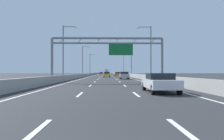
# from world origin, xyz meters

# --- Properties ---
(ground_plane) EXTENTS (260.00, 260.00, 0.00)m
(ground_plane) POSITION_xyz_m (0.00, 100.00, 0.00)
(ground_plane) COLOR #2D2D30
(lane_dash_left_0) EXTENTS (0.16, 3.00, 0.01)m
(lane_dash_left_0) POSITION_xyz_m (-1.80, 3.50, 0.01)
(lane_dash_left_0) COLOR white
(lane_dash_left_0) RESTS_ON ground_plane
(lane_dash_left_1) EXTENTS (0.16, 3.00, 0.01)m
(lane_dash_left_1) POSITION_xyz_m (-1.80, 12.50, 0.01)
(lane_dash_left_1) COLOR white
(lane_dash_left_1) RESTS_ON ground_plane
(lane_dash_left_2) EXTENTS (0.16, 3.00, 0.01)m
(lane_dash_left_2) POSITION_xyz_m (-1.80, 21.50, 0.01)
(lane_dash_left_2) COLOR white
(lane_dash_left_2) RESTS_ON ground_plane
(lane_dash_left_3) EXTENTS (0.16, 3.00, 0.01)m
(lane_dash_left_3) POSITION_xyz_m (-1.80, 30.50, 0.01)
(lane_dash_left_3) COLOR white
(lane_dash_left_3) RESTS_ON ground_plane
(lane_dash_left_4) EXTENTS (0.16, 3.00, 0.01)m
(lane_dash_left_4) POSITION_xyz_m (-1.80, 39.50, 0.01)
(lane_dash_left_4) COLOR white
(lane_dash_left_4) RESTS_ON ground_plane
(lane_dash_left_5) EXTENTS (0.16, 3.00, 0.01)m
(lane_dash_left_5) POSITION_xyz_m (-1.80, 48.50, 0.01)
(lane_dash_left_5) COLOR white
(lane_dash_left_5) RESTS_ON ground_plane
(lane_dash_left_6) EXTENTS (0.16, 3.00, 0.01)m
(lane_dash_left_6) POSITION_xyz_m (-1.80, 57.50, 0.01)
(lane_dash_left_6) COLOR white
(lane_dash_left_6) RESTS_ON ground_plane
(lane_dash_left_7) EXTENTS (0.16, 3.00, 0.01)m
(lane_dash_left_7) POSITION_xyz_m (-1.80, 66.50, 0.01)
(lane_dash_left_7) COLOR white
(lane_dash_left_7) RESTS_ON ground_plane
(lane_dash_left_8) EXTENTS (0.16, 3.00, 0.01)m
(lane_dash_left_8) POSITION_xyz_m (-1.80, 75.50, 0.01)
(lane_dash_left_8) COLOR white
(lane_dash_left_8) RESTS_ON ground_plane
(lane_dash_left_9) EXTENTS (0.16, 3.00, 0.01)m
(lane_dash_left_9) POSITION_xyz_m (-1.80, 84.50, 0.01)
(lane_dash_left_9) COLOR white
(lane_dash_left_9) RESTS_ON ground_plane
(lane_dash_left_10) EXTENTS (0.16, 3.00, 0.01)m
(lane_dash_left_10) POSITION_xyz_m (-1.80, 93.50, 0.01)
(lane_dash_left_10) COLOR white
(lane_dash_left_10) RESTS_ON ground_plane
(lane_dash_left_11) EXTENTS (0.16, 3.00, 0.01)m
(lane_dash_left_11) POSITION_xyz_m (-1.80, 102.50, 0.01)
(lane_dash_left_11) COLOR white
(lane_dash_left_11) RESTS_ON ground_plane
(lane_dash_left_12) EXTENTS (0.16, 3.00, 0.01)m
(lane_dash_left_12) POSITION_xyz_m (-1.80, 111.50, 0.01)
(lane_dash_left_12) COLOR white
(lane_dash_left_12) RESTS_ON ground_plane
(lane_dash_left_13) EXTENTS (0.16, 3.00, 0.01)m
(lane_dash_left_13) POSITION_xyz_m (-1.80, 120.50, 0.01)
(lane_dash_left_13) COLOR white
(lane_dash_left_13) RESTS_ON ground_plane
(lane_dash_left_14) EXTENTS (0.16, 3.00, 0.01)m
(lane_dash_left_14) POSITION_xyz_m (-1.80, 129.50, 0.01)
(lane_dash_left_14) COLOR white
(lane_dash_left_14) RESTS_ON ground_plane
(lane_dash_left_15) EXTENTS (0.16, 3.00, 0.01)m
(lane_dash_left_15) POSITION_xyz_m (-1.80, 138.50, 0.01)
(lane_dash_left_15) COLOR white
(lane_dash_left_15) RESTS_ON ground_plane
(lane_dash_left_16) EXTENTS (0.16, 3.00, 0.01)m
(lane_dash_left_16) POSITION_xyz_m (-1.80, 147.50, 0.01)
(lane_dash_left_16) COLOR white
(lane_dash_left_16) RESTS_ON ground_plane
(lane_dash_left_17) EXTENTS (0.16, 3.00, 0.01)m
(lane_dash_left_17) POSITION_xyz_m (-1.80, 156.50, 0.01)
(lane_dash_left_17) COLOR white
(lane_dash_left_17) RESTS_ON ground_plane
(lane_dash_right_0) EXTENTS (0.16, 3.00, 0.01)m
(lane_dash_right_0) POSITION_xyz_m (1.80, 3.50, 0.01)
(lane_dash_right_0) COLOR white
(lane_dash_right_0) RESTS_ON ground_plane
(lane_dash_right_1) EXTENTS (0.16, 3.00, 0.01)m
(lane_dash_right_1) POSITION_xyz_m (1.80, 12.50, 0.01)
(lane_dash_right_1) COLOR white
(lane_dash_right_1) RESTS_ON ground_plane
(lane_dash_right_2) EXTENTS (0.16, 3.00, 0.01)m
(lane_dash_right_2) POSITION_xyz_m (1.80, 21.50, 0.01)
(lane_dash_right_2) COLOR white
(lane_dash_right_2) RESTS_ON ground_plane
(lane_dash_right_3) EXTENTS (0.16, 3.00, 0.01)m
(lane_dash_right_3) POSITION_xyz_m (1.80, 30.50, 0.01)
(lane_dash_right_3) COLOR white
(lane_dash_right_3) RESTS_ON ground_plane
(lane_dash_right_4) EXTENTS (0.16, 3.00, 0.01)m
(lane_dash_right_4) POSITION_xyz_m (1.80, 39.50, 0.01)
(lane_dash_right_4) COLOR white
(lane_dash_right_4) RESTS_ON ground_plane
(lane_dash_right_5) EXTENTS (0.16, 3.00, 0.01)m
(lane_dash_right_5) POSITION_xyz_m (1.80, 48.50, 0.01)
(lane_dash_right_5) COLOR white
(lane_dash_right_5) RESTS_ON ground_plane
(lane_dash_right_6) EXTENTS (0.16, 3.00, 0.01)m
(lane_dash_right_6) POSITION_xyz_m (1.80, 57.50, 0.01)
(lane_dash_right_6) COLOR white
(lane_dash_right_6) RESTS_ON ground_plane
(lane_dash_right_7) EXTENTS (0.16, 3.00, 0.01)m
(lane_dash_right_7) POSITION_xyz_m (1.80, 66.50, 0.01)
(lane_dash_right_7) COLOR white
(lane_dash_right_7) RESTS_ON ground_plane
(lane_dash_right_8) EXTENTS (0.16, 3.00, 0.01)m
(lane_dash_right_8) POSITION_xyz_m (1.80, 75.50, 0.01)
(lane_dash_right_8) COLOR white
(lane_dash_right_8) RESTS_ON ground_plane
(lane_dash_right_9) EXTENTS (0.16, 3.00, 0.01)m
(lane_dash_right_9) POSITION_xyz_m (1.80, 84.50, 0.01)
(lane_dash_right_9) COLOR white
(lane_dash_right_9) RESTS_ON ground_plane
(lane_dash_right_10) EXTENTS (0.16, 3.00, 0.01)m
(lane_dash_right_10) POSITION_xyz_m (1.80, 93.50, 0.01)
(lane_dash_right_10) COLOR white
(lane_dash_right_10) RESTS_ON ground_plane
(lane_dash_right_11) EXTENTS (0.16, 3.00, 0.01)m
(lane_dash_right_11) POSITION_xyz_m (1.80, 102.50, 0.01)
(lane_dash_right_11) COLOR white
(lane_dash_right_11) RESTS_ON ground_plane
(lane_dash_right_12) EXTENTS (0.16, 3.00, 0.01)m
(lane_dash_right_12) POSITION_xyz_m (1.80, 111.50, 0.01)
(lane_dash_right_12) COLOR white
(lane_dash_right_12) RESTS_ON ground_plane
(lane_dash_right_13) EXTENTS (0.16, 3.00, 0.01)m
(lane_dash_right_13) POSITION_xyz_m (1.80, 120.50, 0.01)
(lane_dash_right_13) COLOR white
(lane_dash_right_13) RESTS_ON ground_plane
(lane_dash_right_14) EXTENTS (0.16, 3.00, 0.01)m
(lane_dash_right_14) POSITION_xyz_m (1.80, 129.50, 0.01)
(lane_dash_right_14) COLOR white
(lane_dash_right_14) RESTS_ON ground_plane
(lane_dash_right_15) EXTENTS (0.16, 3.00, 0.01)m
(lane_dash_right_15) POSITION_xyz_m (1.80, 138.50, 0.01)
(lane_dash_right_15) COLOR white
(lane_dash_right_15) RESTS_ON ground_plane
(lane_dash_right_16) EXTENTS (0.16, 3.00, 0.01)m
(lane_dash_right_16) POSITION_xyz_m (1.80, 147.50, 0.01)
(lane_dash_right_16) COLOR white
(lane_dash_right_16) RESTS_ON ground_plane
(lane_dash_right_17) EXTENTS (0.16, 3.00, 0.01)m
(lane_dash_right_17) POSITION_xyz_m (1.80, 156.50, 0.01)
(lane_dash_right_17) COLOR white
(lane_dash_right_17) RESTS_ON ground_plane
(edge_line_left) EXTENTS (0.16, 176.00, 0.01)m
(edge_line_left) POSITION_xyz_m (-5.25, 88.00, 0.01)
(edge_line_left) COLOR white
(edge_line_left) RESTS_ON ground_plane
(edge_line_right) EXTENTS (0.16, 176.00, 0.01)m
(edge_line_right) POSITION_xyz_m (5.25, 88.00, 0.01)
(edge_line_right) COLOR white
(edge_line_right) RESTS_ON ground_plane
(barrier_left) EXTENTS (0.45, 220.00, 0.95)m
(barrier_left) POSITION_xyz_m (-6.90, 110.00, 0.47)
(barrier_left) COLOR #9E9E99
(barrier_left) RESTS_ON ground_plane
(barrier_right) EXTENTS (0.45, 220.00, 0.95)m
(barrier_right) POSITION_xyz_m (6.90, 110.00, 0.47)
(barrier_right) COLOR #9E9E99
(barrier_right) RESTS_ON ground_plane
(sign_gantry) EXTENTS (15.87, 0.36, 6.36)m
(sign_gantry) POSITION_xyz_m (0.25, 29.58, 4.83)
(sign_gantry) COLOR gray
(sign_gantry) RESTS_ON ground_plane
(streetlamp_left_mid) EXTENTS (2.58, 0.28, 9.50)m
(streetlamp_left_mid) POSITION_xyz_m (-7.47, 37.25, 5.40)
(streetlamp_left_mid) COLOR slate
(streetlamp_left_mid) RESTS_ON ground_plane
(streetlamp_right_mid) EXTENTS (2.58, 0.28, 9.50)m
(streetlamp_right_mid) POSITION_xyz_m (7.47, 37.25, 5.40)
(streetlamp_right_mid) COLOR slate
(streetlamp_right_mid) RESTS_ON ground_plane
(streetlamp_left_far) EXTENTS (2.58, 0.28, 9.50)m
(streetlamp_left_far) POSITION_xyz_m (-7.47, 68.34, 5.40)
(streetlamp_left_far) COLOR slate
(streetlamp_left_far) RESTS_ON ground_plane
(streetlamp_right_far) EXTENTS (2.58, 0.28, 9.50)m
(streetlamp_right_far) POSITION_xyz_m (7.47, 68.34, 5.40)
(streetlamp_right_far) COLOR slate
(streetlamp_right_far) RESTS_ON ground_plane
(streetlamp_left_distant) EXTENTS (2.58, 0.28, 9.50)m
(streetlamp_left_distant) POSITION_xyz_m (-7.47, 99.43, 5.40)
(streetlamp_left_distant) COLOR slate
(streetlamp_left_distant) RESTS_ON ground_plane
(streetlamp_right_distant) EXTENTS (2.58, 0.28, 9.50)m
(streetlamp_right_distant) POSITION_xyz_m (7.47, 99.43, 5.40)
(streetlamp_right_distant) COLOR slate
(streetlamp_right_distant) RESTS_ON ground_plane
(white_car) EXTENTS (1.90, 4.42, 1.36)m
(white_car) POSITION_xyz_m (3.67, 13.88, 0.71)
(white_car) COLOR silver
(white_car) RESTS_ON ground_plane
(red_car) EXTENTS (1.83, 4.32, 1.36)m
(red_car) POSITION_xyz_m (-3.40, 134.97, 0.70)
(red_car) COLOR red
(red_car) RESTS_ON ground_plane
(yellow_car) EXTENTS (1.77, 4.59, 1.37)m
(yellow_car) POSITION_xyz_m (-0.07, 59.29, 0.71)
(yellow_car) COLOR yellow
(yellow_car) RESTS_ON ground_plane
(black_car) EXTENTS (1.80, 4.23, 1.47)m
(black_car) POSITION_xyz_m (-0.08, 92.36, 0.75)
(black_car) COLOR black
(black_car) RESTS_ON ground_plane
(silver_car) EXTENTS (1.74, 4.17, 1.47)m
(silver_car) POSITION_xyz_m (3.44, 42.97, 0.77)
(silver_car) COLOR #A8ADB2
(silver_car) RESTS_ON ground_plane
(orange_car) EXTENTS (1.84, 4.18, 1.38)m
(orange_car) POSITION_xyz_m (3.48, 72.41, 0.73)
(orange_car) COLOR orange
(orange_car) RESTS_ON ground_plane
(box_truck) EXTENTS (2.30, 7.67, 3.15)m
(box_truck) POSITION_xyz_m (-0.15, 139.42, 1.70)
(box_truck) COLOR #194799
(box_truck) RESTS_ON ground_plane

